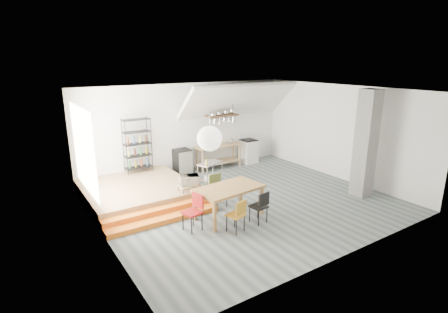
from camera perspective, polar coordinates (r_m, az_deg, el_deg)
floor at (r=10.29m, az=3.37°, el=-7.34°), size 8.00×8.00×0.00m
wall_back at (r=12.68m, az=-5.97°, el=4.60°), size 8.00×0.04×3.20m
wall_left at (r=8.14m, az=-19.78°, el=-2.55°), size 0.04×7.00×3.20m
wall_right at (r=12.52m, az=18.42°, el=3.74°), size 0.04×7.00×3.20m
ceiling at (r=9.51m, az=3.68°, el=10.72°), size 8.00×7.00×0.02m
slope_ceiling at (r=12.96m, az=2.33°, el=9.16°), size 4.40×1.44×1.32m
window_pane at (r=9.50m, az=-21.96°, el=1.04°), size 0.02×2.50×2.20m
platform at (r=10.79m, az=-13.94°, el=-5.52°), size 3.00×3.00×0.40m
step_lower at (r=9.16m, az=-9.71°, el=-10.10°), size 3.00×0.35×0.13m
step_upper at (r=9.43m, az=-10.60°, el=-8.93°), size 3.00×0.35×0.27m
concrete_column at (r=11.10m, az=22.14°, el=1.93°), size 0.50×0.50×3.20m
kitchen_counter at (r=13.14m, az=-0.88°, el=0.71°), size 1.80×0.60×0.91m
stove at (r=13.95m, az=3.98°, el=0.95°), size 0.60×0.60×1.18m
pot_rack at (r=12.68m, az=-0.25°, el=6.41°), size 1.20×0.50×1.43m
wire_shelving at (r=11.71m, az=-13.97°, el=1.92°), size 0.88×0.38×1.80m
microwave_shelf at (r=9.99m, az=-5.67°, el=-4.73°), size 0.60×0.40×0.16m
paper_lantern at (r=8.25m, az=-2.37°, el=2.95°), size 0.60×0.60×0.60m
dining_table at (r=9.04m, az=0.80°, el=-5.59°), size 1.84×1.16×0.83m
chair_mustard at (r=8.37m, az=2.26°, el=-9.24°), size 0.46×0.46×0.82m
chair_black at (r=8.84m, az=5.99°, el=-7.83°), size 0.44×0.44×0.84m
chair_olive at (r=9.81m, az=-1.15°, el=-5.06°), size 0.43×0.43×0.91m
chair_red at (r=8.53m, az=-4.84°, el=-8.49°), size 0.48×0.48×0.89m
rolling_cart at (r=11.25m, az=-2.28°, el=-2.41°), size 0.92×0.70×0.81m
mini_fridge at (r=12.52m, az=-6.81°, el=-0.91°), size 0.55×0.55×0.93m
microwave at (r=9.93m, az=-5.70°, el=-3.86°), size 0.60×0.50×0.29m
bowl at (r=13.22m, az=0.60°, el=2.18°), size 0.25×0.25×0.05m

